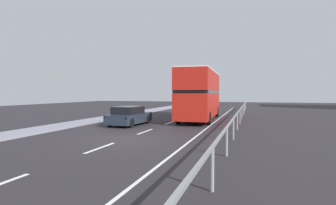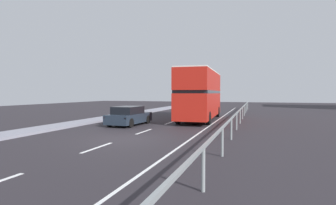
{
  "view_description": "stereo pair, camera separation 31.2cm",
  "coord_description": "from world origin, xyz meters",
  "views": [
    {
      "loc": [
        6.27,
        -12.78,
        2.38
      ],
      "look_at": [
        -0.15,
        7.93,
        1.62
      ],
      "focal_mm": 29.07,
      "sensor_mm": 36.0,
      "label": 1
    },
    {
      "loc": [
        6.57,
        -12.68,
        2.38
      ],
      "look_at": [
        -0.15,
        7.93,
        1.62
      ],
      "focal_mm": 29.07,
      "sensor_mm": 36.0,
      "label": 2
    }
  ],
  "objects": [
    {
      "name": "ground_plane",
      "position": [
        0.0,
        0.0,
        -0.05
      ],
      "size": [
        75.06,
        120.0,
        0.1
      ],
      "primitive_type": "cube",
      "color": "#282429"
    },
    {
      "name": "double_decker_bus_red",
      "position": [
        1.89,
        10.87,
        2.31
      ],
      "size": [
        2.93,
        10.26,
        4.31
      ],
      "rotation": [
        0.0,
        0.0,
        0.04
      ],
      "color": "#B31C13",
      "rests_on": "ground"
    },
    {
      "name": "lane_paint_markings",
      "position": [
        2.08,
        8.57,
        0.0
      ],
      "size": [
        3.5,
        46.0,
        0.01
      ],
      "color": "silver",
      "rests_on": "ground"
    },
    {
      "name": "hatchback_car_near",
      "position": [
        -2.41,
        5.51,
        0.67
      ],
      "size": [
        2.05,
        4.16,
        1.39
      ],
      "rotation": [
        0.0,
        0.0,
        -0.05
      ],
      "color": "#202A37",
      "rests_on": "ground"
    },
    {
      "name": "bridge_side_railing",
      "position": [
        5.37,
        9.0,
        0.91
      ],
      "size": [
        0.1,
        42.0,
        1.12
      ],
      "color": "gray",
      "rests_on": "ground"
    },
    {
      "name": "near_sidewalk_kerb",
      "position": [
        -6.49,
        0.0,
        0.07
      ],
      "size": [
        2.04,
        80.0,
        0.14
      ],
      "primitive_type": "cube",
      "color": "gray",
      "rests_on": "ground"
    }
  ]
}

